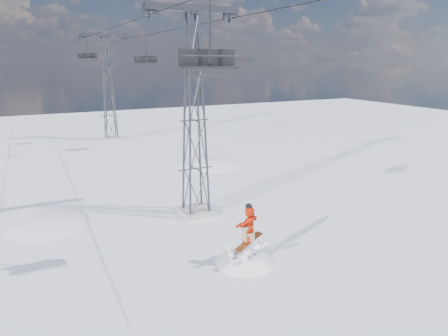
{
  "coord_description": "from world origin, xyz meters",
  "views": [
    {
      "loc": [
        -7.35,
        -12.28,
        8.7
      ],
      "look_at": [
        0.84,
        4.39,
        3.66
      ],
      "focal_mm": 32.0,
      "sensor_mm": 36.0,
      "label": 1
    }
  ],
  "objects": [
    {
      "name": "snowboarder_jump",
      "position": [
        0.54,
        1.65,
        -1.64
      ],
      "size": [
        4.4,
        4.4,
        6.84
      ],
      "color": "white",
      "rests_on": "ground"
    },
    {
      "name": "haul_cables",
      "position": [
        0.8,
        19.5,
        10.85
      ],
      "size": [
        4.46,
        51.0,
        0.06
      ],
      "color": "black",
      "rests_on": "ground"
    },
    {
      "name": "lift_tower_far",
      "position": [
        0.8,
        33.0,
        5.47
      ],
      "size": [
        5.2,
        1.8,
        11.43
      ],
      "color": "#999999",
      "rests_on": "ground"
    },
    {
      "name": "ground",
      "position": [
        0.0,
        0.0,
        0.0
      ],
      "size": [
        120.0,
        120.0,
        0.0
      ],
      "primitive_type": "plane",
      "color": "white",
      "rests_on": "ground"
    },
    {
      "name": "snow_terrain",
      "position": [
        -4.77,
        21.24,
        -9.59
      ],
      "size": [
        39.0,
        37.0,
        22.0
      ],
      "color": "white",
      "rests_on": "ground"
    },
    {
      "name": "lift_tower_near",
      "position": [
        0.8,
        8.0,
        5.47
      ],
      "size": [
        5.2,
        1.8,
        11.43
      ],
      "color": "#999999",
      "rests_on": "ground"
    },
    {
      "name": "lift_chair_mid",
      "position": [
        3.0,
        25.02,
        8.67
      ],
      "size": [
        2.2,
        0.63,
        2.73
      ],
      "color": "black",
      "rests_on": "ground"
    },
    {
      "name": "lift_chair_near",
      "position": [
        -1.4,
        1.02,
        8.68
      ],
      "size": [
        2.19,
        0.63,
        2.71
      ],
      "color": "black",
      "rests_on": "ground"
    },
    {
      "name": "lift_chair_far",
      "position": [
        -1.4,
        30.48,
        9.05
      ],
      "size": [
        1.82,
        0.52,
        2.25
      ],
      "color": "black",
      "rests_on": "ground"
    }
  ]
}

